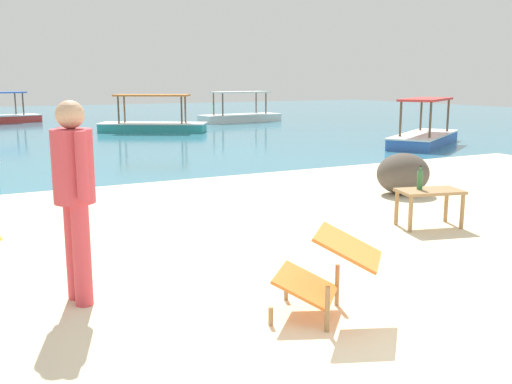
% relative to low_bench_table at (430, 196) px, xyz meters
% --- Properties ---
extents(sand_beach, '(18.00, 14.00, 0.04)m').
position_rel_low_bench_table_xyz_m(sand_beach, '(-2.26, -2.36, -0.40)').
color(sand_beach, beige).
rests_on(sand_beach, ground).
extents(water_surface, '(60.00, 36.00, 0.03)m').
position_rel_low_bench_table_xyz_m(water_surface, '(-2.26, 19.64, -0.42)').
color(water_surface, teal).
rests_on(water_surface, ground).
extents(low_bench_table, '(0.85, 0.62, 0.46)m').
position_rel_low_bench_table_xyz_m(low_bench_table, '(0.00, 0.00, 0.00)').
color(low_bench_table, '#A37A4C').
rests_on(low_bench_table, sand_beach).
extents(bottle, '(0.07, 0.07, 0.30)m').
position_rel_low_bench_table_xyz_m(bottle, '(-0.10, 0.08, 0.20)').
color(bottle, '#2D6B38').
rests_on(bottle, low_bench_table).
extents(deck_chair_far, '(0.92, 0.91, 0.68)m').
position_rel_low_bench_table_xyz_m(deck_chair_far, '(-2.70, -1.71, 0.00)').
color(deck_chair_far, '#A37A4C').
rests_on(deck_chair_far, sand_beach).
extents(person_standing, '(0.32, 0.51, 1.62)m').
position_rel_low_bench_table_xyz_m(person_standing, '(-4.27, -0.51, 0.56)').
color(person_standing, '#CC3D47').
rests_on(person_standing, sand_beach).
extents(shore_rock_medium, '(0.90, 0.80, 0.65)m').
position_rel_low_bench_table_xyz_m(shore_rock_medium, '(1.15, 1.75, -0.06)').
color(shore_rock_medium, brown).
rests_on(shore_rock_medium, sand_beach).
extents(boat_blue, '(3.71, 2.96, 1.29)m').
position_rel_low_bench_table_xyz_m(boat_blue, '(6.58, 6.97, -0.13)').
color(boat_blue, '#3866B7').
rests_on(boat_blue, water_surface).
extents(boat_white, '(3.76, 1.50, 1.29)m').
position_rel_low_bench_table_xyz_m(boat_white, '(6.13, 17.54, -0.13)').
color(boat_white, white).
rests_on(boat_white, water_surface).
extents(boat_teal, '(3.75, 2.86, 1.29)m').
position_rel_low_bench_table_xyz_m(boat_teal, '(1.25, 14.51, -0.13)').
color(boat_teal, teal).
rests_on(boat_teal, water_surface).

